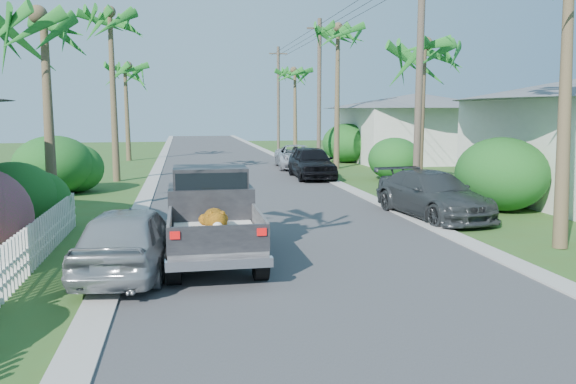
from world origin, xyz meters
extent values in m
plane|color=#395620|center=(0.00, 0.00, 0.00)|extent=(120.00, 120.00, 0.00)
cube|color=#38383A|center=(0.00, 25.00, 0.01)|extent=(8.00, 100.00, 0.02)
cube|color=#A5A39E|center=(-4.30, 25.00, 0.03)|extent=(0.60, 100.00, 0.06)
cube|color=#A5A39E|center=(4.30, 25.00, 0.03)|extent=(0.60, 100.00, 0.06)
cylinder|color=black|center=(-3.04, 4.55, 0.38)|extent=(0.28, 0.76, 0.76)
cylinder|color=black|center=(-1.34, 4.55, 0.38)|extent=(0.28, 0.76, 0.76)
cylinder|color=black|center=(-3.04, 7.80, 0.38)|extent=(0.28, 0.76, 0.76)
cylinder|color=black|center=(-1.34, 7.80, 0.38)|extent=(0.28, 0.76, 0.76)
cube|color=slate|center=(-2.19, 5.20, 0.62)|extent=(1.90, 2.40, 0.24)
cube|color=slate|center=(-3.11, 5.20, 1.00)|extent=(0.06, 2.40, 0.55)
cube|color=slate|center=(-1.27, 5.20, 1.00)|extent=(0.06, 2.40, 0.55)
cube|color=black|center=(-2.19, 4.03, 0.98)|extent=(1.92, 0.08, 0.52)
cube|color=silver|center=(-2.19, 3.87, 0.55)|extent=(1.98, 0.18, 0.18)
cube|color=red|center=(-2.99, 3.98, 1.10)|extent=(0.18, 0.05, 0.14)
cube|color=red|center=(-1.39, 3.98, 1.10)|extent=(0.18, 0.05, 0.14)
cube|color=black|center=(-2.19, 7.05, 1.05)|extent=(1.94, 1.65, 1.10)
cube|color=black|center=(-2.19, 7.05, 1.78)|extent=(1.70, 1.35, 0.55)
cube|color=black|center=(-2.19, 6.38, 1.75)|extent=(1.60, 0.05, 0.45)
cube|color=black|center=(-2.19, 8.30, 0.90)|extent=(1.94, 1.20, 0.80)
cube|color=white|center=(-2.19, 5.20, 0.82)|extent=(1.70, 2.10, 0.16)
ellipsoid|color=orange|center=(-2.19, 5.30, 1.12)|extent=(0.48, 1.25, 0.43)
sphere|color=orange|center=(-2.19, 4.55, 1.20)|extent=(0.40, 0.40, 0.40)
ellipsoid|color=white|center=(-2.19, 5.30, 1.02)|extent=(0.32, 0.86, 0.18)
imported|color=#323638|center=(5.00, 10.31, 0.72)|extent=(2.65, 5.17, 1.44)
imported|color=black|center=(3.60, 21.36, 0.81)|extent=(2.05, 4.81, 1.62)
imported|color=silver|center=(3.85, 26.44, 0.69)|extent=(2.69, 5.15, 1.38)
imported|color=#9FA2A6|center=(-3.94, 5.48, 0.72)|extent=(2.18, 4.39, 1.44)
cone|color=brown|center=(-6.80, 12.00, 3.10)|extent=(0.36, 0.61, 6.21)
cone|color=brown|center=(-6.00, 22.00, 4.00)|extent=(0.36, 0.36, 8.00)
cone|color=brown|center=(-6.50, 34.00, 3.25)|extent=(0.36, 0.75, 6.51)
cone|color=brown|center=(6.30, 6.00, 3.75)|extent=(0.36, 0.73, 7.51)
cone|color=brown|center=(6.60, 15.00, 3.00)|extent=(0.36, 0.54, 6.01)
cone|color=brown|center=(6.20, 26.00, 4.10)|extent=(0.36, 0.36, 8.20)
cone|color=brown|center=(6.50, 40.00, 3.40)|extent=(0.36, 0.63, 6.81)
ellipsoid|color=#1B4C15|center=(-7.40, 10.00, 1.00)|extent=(2.40, 2.64, 2.00)
ellipsoid|color=#1B4C15|center=(-8.00, 18.00, 1.20)|extent=(3.20, 3.52, 2.40)
ellipsoid|color=#1B4C15|center=(7.80, 11.00, 1.25)|extent=(3.00, 3.30, 2.50)
ellipsoid|color=#1B4C15|center=(7.50, 20.00, 1.05)|extent=(2.60, 2.86, 2.10)
ellipsoid|color=#1B4C15|center=(8.00, 30.00, 1.30)|extent=(3.20, 3.52, 2.60)
cube|color=white|center=(-6.00, 5.50, 0.50)|extent=(0.10, 11.00, 1.00)
cube|color=silver|center=(13.00, 30.00, 1.80)|extent=(9.00, 8.00, 3.60)
cone|color=#595B60|center=(13.00, 30.00, 4.10)|extent=(6.48, 6.48, 1.00)
cylinder|color=brown|center=(5.60, 13.00, 4.50)|extent=(0.26, 0.26, 9.00)
cylinder|color=brown|center=(5.60, 28.00, 4.50)|extent=(0.26, 0.26, 9.00)
cube|color=brown|center=(5.60, 28.00, 8.40)|extent=(1.60, 0.10, 0.10)
cylinder|color=brown|center=(5.60, 43.00, 4.50)|extent=(0.26, 0.26, 9.00)
cube|color=brown|center=(5.60, 43.00, 8.40)|extent=(1.60, 0.10, 0.10)
camera|label=1|loc=(-2.82, -6.24, 3.32)|focal=35.00mm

